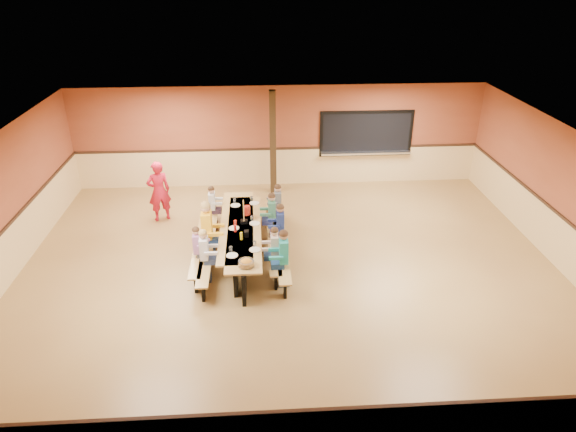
{
  "coord_description": "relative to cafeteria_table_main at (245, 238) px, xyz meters",
  "views": [
    {
      "loc": [
        -0.66,
        -9.57,
        6.17
      ],
      "look_at": [
        -0.02,
        0.44,
        1.15
      ],
      "focal_mm": 32.0,
      "sensor_mm": 36.0,
      "label": 1
    }
  ],
  "objects": [
    {
      "name": "seated_child_grey_left",
      "position": [
        -0.83,
        1.55,
        0.05
      ],
      "size": [
        0.34,
        0.28,
        1.15
      ],
      "primitive_type": null,
      "color": "silver",
      "rests_on": "ground"
    },
    {
      "name": "kitchen_pass_through",
      "position": [
        3.59,
        4.35,
        0.96
      ],
      "size": [
        2.78,
        0.28,
        1.38
      ],
      "color": "black",
      "rests_on": "ground"
    },
    {
      "name": "cafeteria_table_main",
      "position": [
        0.0,
        0.0,
        0.0
      ],
      "size": [
        1.91,
        3.7,
        0.74
      ],
      "color": "#B18846",
      "rests_on": "ground"
    },
    {
      "name": "punch_pitcher",
      "position": [
        0.06,
        0.78,
        0.32
      ],
      "size": [
        0.16,
        0.16,
        0.22
      ],
      "primitive_type": "cylinder",
      "color": "#AF2417",
      "rests_on": "cafeteria_table_main"
    },
    {
      "name": "condiment_mustard",
      "position": [
        -0.06,
        -0.43,
        0.3
      ],
      "size": [
        0.06,
        0.06,
        0.17
      ],
      "primitive_type": "cylinder",
      "color": "yellow",
      "rests_on": "cafeteria_table_main"
    },
    {
      "name": "seated_child_green_sec",
      "position": [
        0.65,
        0.87,
        0.09
      ],
      "size": [
        0.38,
        0.31,
        1.22
      ],
      "primitive_type": null,
      "color": "#387759",
      "rests_on": "ground"
    },
    {
      "name": "condiment_ketchup",
      "position": [
        -0.2,
        -0.07,
        0.3
      ],
      "size": [
        0.06,
        0.06,
        0.17
      ],
      "primitive_type": "cylinder",
      "color": "#B2140F",
      "rests_on": "cafeteria_table_main"
    },
    {
      "name": "ground",
      "position": [
        0.99,
        -0.61,
        -0.53
      ],
      "size": [
        12.0,
        12.0,
        0.0
      ],
      "primitive_type": "plane",
      "color": "olive",
      "rests_on": "ground"
    },
    {
      "name": "table_paddle",
      "position": [
        -0.01,
        0.36,
        0.35
      ],
      "size": [
        0.16,
        0.16,
        0.56
      ],
      "color": "black",
      "rests_on": "cafeteria_table_main"
    },
    {
      "name": "structural_post",
      "position": [
        0.79,
        3.79,
        0.97
      ],
      "size": [
        0.18,
        0.18,
        3.0
      ],
      "primitive_type": "cube",
      "color": "black",
      "rests_on": "ground"
    },
    {
      "name": "seated_child_tan_sec",
      "position": [
        0.65,
        -0.77,
        0.06
      ],
      "size": [
        0.35,
        0.29,
        1.18
      ],
      "primitive_type": null,
      "color": "#C0A996",
      "rests_on": "ground"
    },
    {
      "name": "seated_child_white_left",
      "position": [
        -0.83,
        -0.85,
        0.08
      ],
      "size": [
        0.37,
        0.3,
        1.21
      ],
      "primitive_type": null,
      "color": "silver",
      "rests_on": "ground"
    },
    {
      "name": "standing_woman",
      "position": [
        -2.23,
        2.15,
        0.29
      ],
      "size": [
        0.7,
        0.59,
        1.63
      ],
      "primitive_type": "imported",
      "rotation": [
        0.0,
        0.0,
        3.54
      ],
      "color": "red",
      "rests_on": "ground"
    },
    {
      "name": "seated_child_teal_right",
      "position": [
        0.83,
        -1.11,
        0.11
      ],
      "size": [
        0.4,
        0.33,
        1.28
      ],
      "primitive_type": null,
      "color": "teal",
      "rests_on": "ground"
    },
    {
      "name": "seated_child_char_right",
      "position": [
        0.83,
        1.48,
        0.07
      ],
      "size": [
        0.36,
        0.29,
        1.18
      ],
      "primitive_type": null,
      "color": "#575B62",
      "rests_on": "ground"
    },
    {
      "name": "napkin_dispenser",
      "position": [
        0.05,
        -0.29,
        0.28
      ],
      "size": [
        0.1,
        0.14,
        0.13
      ],
      "primitive_type": "cube",
      "color": "black",
      "rests_on": "cafeteria_table_main"
    },
    {
      "name": "seated_child_navy_right",
      "position": [
        0.83,
        0.24,
        0.09
      ],
      "size": [
        0.38,
        0.31,
        1.23
      ],
      "primitive_type": null,
      "color": "navy",
      "rests_on": "ground"
    },
    {
      "name": "chip_bowl",
      "position": [
        0.06,
        -1.52,
        0.29
      ],
      "size": [
        0.32,
        0.32,
        0.15
      ],
      "primitive_type": null,
      "color": "orange",
      "rests_on": "cafeteria_table_main"
    },
    {
      "name": "room_envelope",
      "position": [
        0.99,
        -0.61,
        0.16
      ],
      "size": [
        12.04,
        10.04,
        3.02
      ],
      "color": "brown",
      "rests_on": "ground"
    },
    {
      "name": "place_settings",
      "position": [
        0.0,
        -0.0,
        0.27
      ],
      "size": [
        0.65,
        3.3,
        0.11
      ],
      "primitive_type": null,
      "color": "beige",
      "rests_on": "cafeteria_table_main"
    },
    {
      "name": "seated_adult_yellow",
      "position": [
        -0.83,
        0.01,
        0.19
      ],
      "size": [
        0.48,
        0.39,
        1.44
      ],
      "primitive_type": null,
      "color": "yellow",
      "rests_on": "ground"
    },
    {
      "name": "seated_child_purple_sec",
      "position": [
        -1.0,
        -0.57,
        0.04
      ],
      "size": [
        0.33,
        0.27,
        1.14
      ],
      "primitive_type": null,
      "color": "#96618F",
      "rests_on": "ground"
    },
    {
      "name": "cafeteria_table_second",
      "position": [
        -0.17,
        0.31,
        0.0
      ],
      "size": [
        1.91,
        3.7,
        0.74
      ],
      "color": "#B18846",
      "rests_on": "ground"
    }
  ]
}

